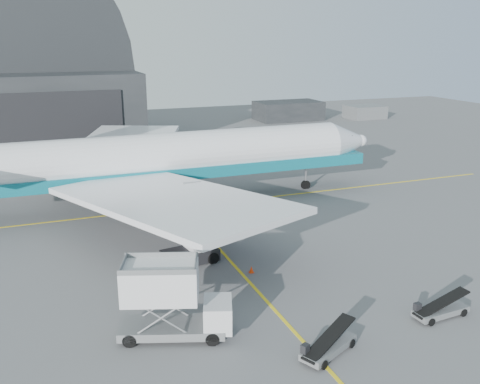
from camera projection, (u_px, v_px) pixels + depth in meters
name	position (u px, v px, depth m)	size (l,w,h in m)	color
ground	(252.00, 285.00, 39.37)	(200.00, 200.00, 0.00)	#565659
taxi_lines	(201.00, 229.00, 50.71)	(80.00, 42.12, 0.02)	yellow
distant_bldg_a	(288.00, 120.00, 116.96)	(14.00, 8.00, 4.00)	black
distant_bldg_b	(364.00, 118.00, 119.23)	(8.00, 6.00, 2.80)	slate
airliner	(160.00, 159.00, 56.77)	(51.48, 49.92, 18.07)	white
catering_truck	(171.00, 301.00, 32.03)	(7.23, 4.57, 4.67)	slate
pushback_tug	(191.00, 253.00, 43.18)	(4.68, 3.17, 2.01)	black
belt_loader_a	(328.00, 346.00, 30.71)	(4.20, 2.99, 1.62)	slate
belt_loader_b	(440.00, 310.00, 34.81)	(4.15, 1.69, 1.56)	slate
traffic_cone	(251.00, 269.00, 41.38)	(0.37, 0.37, 0.53)	#EE3407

